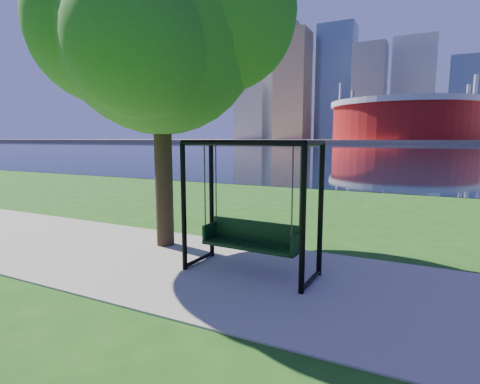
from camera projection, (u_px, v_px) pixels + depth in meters
The scene contains 8 objects.
ground at pixel (239, 265), 7.54m from camera, with size 900.00×900.00×0.00m, color #1E5114.
path at pixel (228, 272), 7.09m from camera, with size 120.00×4.00×0.03m, color #9E937F.
river at pixel (413, 149), 97.95m from camera, with size 900.00×180.00×0.02m, color black.
far_bank at pixel (423, 141), 278.64m from camera, with size 900.00×228.00×2.00m, color #937F60.
stadium at pixel (404, 119), 218.25m from camera, with size 83.00×83.00×32.00m.
skyline at pixel (420, 95), 287.48m from camera, with size 392.00×66.00×96.50m.
swing at pixel (251, 210), 6.94m from camera, with size 2.49×1.15×2.51m.
park_tree at pixel (159, 27), 8.29m from camera, with size 5.78×5.22×7.18m.
Camera 1 is at (3.24, -6.49, 2.52)m, focal length 28.00 mm.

